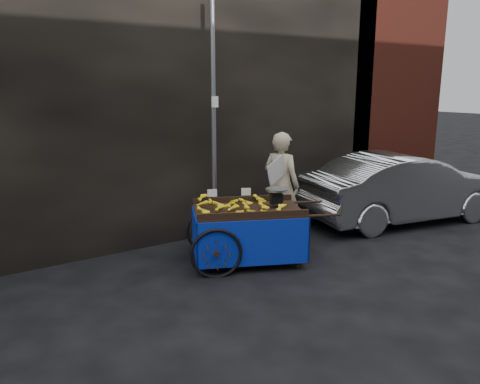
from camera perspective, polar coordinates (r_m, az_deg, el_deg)
ground at (r=7.14m, az=0.25°, el=-9.06°), size 80.00×80.00×0.00m
building_wall at (r=9.07m, az=-7.03°, el=11.75°), size 13.50×2.00×5.00m
street_pole at (r=7.91m, az=-3.23°, el=8.08°), size 0.12×0.10×4.00m
banana_cart at (r=7.10m, az=0.56°, el=-2.79°), size 2.44×1.82×1.21m
vendor at (r=8.31m, az=5.04°, el=0.87°), size 0.88×0.80×1.88m
plastic_bag at (r=7.96m, az=5.03°, el=-5.80°), size 0.27×0.22×0.24m
parked_car at (r=9.85m, az=19.43°, el=0.51°), size 4.33×2.24×1.36m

